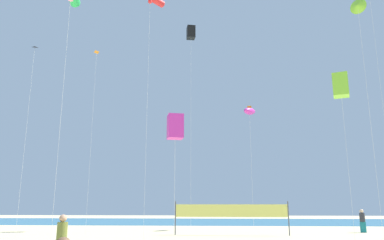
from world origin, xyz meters
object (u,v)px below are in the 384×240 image
at_px(beachgoer_olive_shirt, 62,236).
at_px(kite_lime_delta, 358,7).
at_px(volleyball_net, 231,212).
at_px(kite_magenta_box, 175,127).
at_px(beachgoer_charcoal_shirt, 362,220).
at_px(kite_magenta_inflatable, 250,111).
at_px(kite_lime_box, 340,85).
at_px(kite_orange_diamond, 96,64).
at_px(kite_black_diamond, 34,57).
at_px(kite_black_box, 191,33).

bearing_deg(beachgoer_olive_shirt, kite_lime_delta, 51.28).
bearing_deg(volleyball_net, kite_magenta_box, -109.82).
distance_m(beachgoer_charcoal_shirt, kite_magenta_inflatable, 13.41).
bearing_deg(kite_lime_box, kite_orange_diamond, 165.61).
xyz_separation_m(beachgoer_charcoal_shirt, kite_magenta_box, (-13.74, -12.11, 5.22)).
height_order(beachgoer_charcoal_shirt, beachgoer_olive_shirt, beachgoer_charcoal_shirt).
bearing_deg(volleyball_net, kite_black_diamond, -168.09).
bearing_deg(kite_black_diamond, kite_black_box, 40.15).
relative_size(kite_black_box, kite_black_diamond, 1.43).
distance_m(beachgoer_charcoal_shirt, beachgoer_olive_shirt, 23.98).
bearing_deg(kite_black_box, kite_magenta_inflatable, 4.29).
height_order(beachgoer_charcoal_shirt, kite_lime_delta, kite_lime_delta).
distance_m(kite_black_box, kite_magenta_box, 19.94).
relative_size(volleyball_net, kite_orange_diamond, 0.56).
bearing_deg(kite_orange_diamond, kite_black_diamond, -132.71).
xyz_separation_m(kite_black_box, kite_lime_delta, (11.41, -12.43, -4.67)).
xyz_separation_m(beachgoer_olive_shirt, kite_lime_box, (14.56, 8.82, 8.93)).
distance_m(kite_orange_diamond, kite_magenta_box, 14.46).
bearing_deg(kite_black_box, kite_black_diamond, -139.85).
xyz_separation_m(kite_magenta_box, kite_black_diamond, (-11.26, 5.85, 6.67)).
xyz_separation_m(kite_magenta_box, kite_lime_delta, (11.26, 2.78, 8.23)).
height_order(beachgoer_olive_shirt, kite_black_diamond, kite_black_diamond).
bearing_deg(kite_orange_diamond, volleyball_net, -3.59).
relative_size(kite_lime_box, kite_lime_delta, 0.71).
height_order(kite_black_diamond, kite_lime_delta, kite_lime_delta).
bearing_deg(kite_black_box, beachgoer_charcoal_shirt, -12.57).
xyz_separation_m(kite_lime_box, kite_black_diamond, (-21.73, 0.95, 2.96)).
distance_m(beachgoer_charcoal_shirt, kite_black_box, 23.04).
height_order(kite_black_box, kite_black_diamond, kite_black_box).
height_order(volleyball_net, kite_black_box, kite_black_box).
relative_size(kite_magenta_inflatable, kite_orange_diamond, 0.77).
distance_m(beachgoer_olive_shirt, kite_lime_delta, 21.49).
relative_size(beachgoer_charcoal_shirt, kite_black_diamond, 0.13).
distance_m(volleyball_net, kite_black_box, 18.86).
xyz_separation_m(beachgoer_charcoal_shirt, kite_lime_box, (-3.27, -7.22, 8.92)).
distance_m(kite_black_diamond, kite_lime_delta, 22.78).
bearing_deg(kite_lime_box, kite_black_diamond, 177.49).
bearing_deg(kite_black_diamond, beachgoer_charcoal_shirt, 14.07).
height_order(beachgoer_olive_shirt, kite_black_box, kite_black_box).
xyz_separation_m(kite_black_box, kite_magenta_inflatable, (5.64, 0.42, -8.16)).
xyz_separation_m(beachgoer_charcoal_shirt, kite_orange_diamond, (-21.54, -2.53, 12.73)).
bearing_deg(beachgoer_charcoal_shirt, kite_magenta_inflatable, 16.19).
bearing_deg(kite_black_diamond, volleyball_net, 11.91).
xyz_separation_m(kite_black_diamond, kite_lime_delta, (22.51, -3.07, 1.57)).
relative_size(kite_orange_diamond, kite_lime_delta, 0.99).
bearing_deg(kite_magenta_box, beachgoer_charcoal_shirt, 41.40).
bearing_deg(kite_magenta_inflatable, kite_lime_box, -65.06).
bearing_deg(beachgoer_olive_shirt, kite_black_diamond, 153.95).
xyz_separation_m(kite_lime_box, kite_magenta_box, (-10.47, -4.89, -3.70)).
height_order(kite_lime_box, kite_magenta_box, kite_lime_box).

